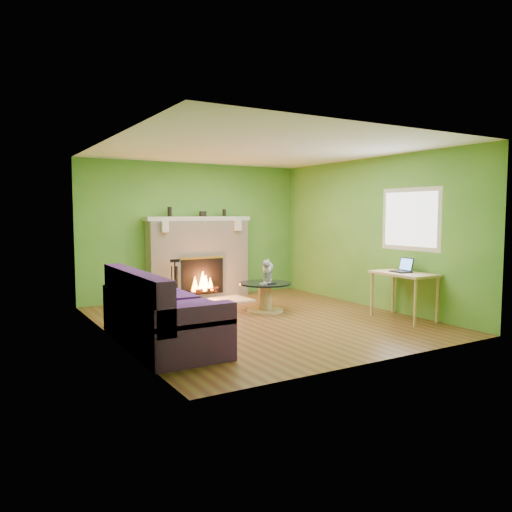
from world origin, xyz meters
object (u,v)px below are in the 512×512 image
Objects in this scene: desk at (404,278)px; cat at (268,270)px; coffee_table at (265,295)px; sofa at (158,316)px.

cat is at bearing 131.29° from desk.
coffee_table is 1.33× the size of cat.
sofa reaches higher than cat.
sofa is 2.66m from cat.
sofa is 2.46× the size of coffee_table.
cat is (0.08, 0.05, 0.41)m from coffee_table.
sofa is 3.84m from desk.
sofa is at bearing -116.62° from cat.
coffee_table is (2.27, 1.15, -0.09)m from sofa.
coffee_table is 0.42m from cat.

